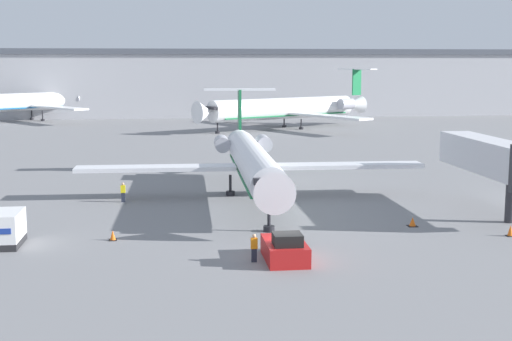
% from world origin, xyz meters
% --- Properties ---
extents(ground_plane, '(600.00, 600.00, 0.00)m').
position_xyz_m(ground_plane, '(0.00, 0.00, 0.00)').
color(ground_plane, slate).
extents(terminal_building, '(180.00, 16.80, 14.75)m').
position_xyz_m(terminal_building, '(0.00, 120.00, 7.40)').
color(terminal_building, '#B2B2B7').
rests_on(terminal_building, ground).
extents(airplane_main, '(30.78, 31.79, 9.04)m').
position_xyz_m(airplane_main, '(0.37, 20.34, 3.29)').
color(airplane_main, white).
rests_on(airplane_main, ground).
extents(pushback_tug, '(2.40, 4.41, 1.86)m').
position_xyz_m(pushback_tug, '(0.00, -0.19, 0.70)').
color(pushback_tug, '#B21919').
rests_on(pushback_tug, ground).
extents(luggage_cart, '(1.80, 3.50, 2.23)m').
position_xyz_m(luggage_cart, '(-17.34, 5.46, 1.12)').
color(luggage_cart, '#232326').
rests_on(luggage_cart, ground).
extents(worker_near_tug, '(0.40, 0.24, 1.71)m').
position_xyz_m(worker_near_tug, '(-1.88, -0.31, 0.89)').
color(worker_near_tug, '#232838').
rests_on(worker_near_tug, ground).
extents(worker_by_wing, '(0.40, 0.24, 1.69)m').
position_xyz_m(worker_by_wing, '(-10.80, 19.39, 0.88)').
color(worker_by_wing, '#232838').
rests_on(worker_by_wing, ground).
extents(traffic_cone_left, '(0.54, 0.54, 0.69)m').
position_xyz_m(traffic_cone_left, '(-10.66, 6.03, 0.33)').
color(traffic_cone_left, black).
rests_on(traffic_cone_left, ground).
extents(traffic_cone_right, '(0.69, 0.69, 0.68)m').
position_xyz_m(traffic_cone_right, '(10.66, 7.61, 0.32)').
color(traffic_cone_right, black).
rests_on(traffic_cone_right, ground).
extents(traffic_cone_mid, '(0.52, 0.52, 0.78)m').
position_xyz_m(traffic_cone_mid, '(16.31, 3.93, 0.37)').
color(traffic_cone_mid, black).
rests_on(traffic_cone_mid, ground).
extents(airplane_parked_far_left, '(29.92, 31.21, 10.80)m').
position_xyz_m(airplane_parked_far_left, '(-34.71, 109.42, 3.91)').
color(airplane_parked_far_left, white).
rests_on(airplane_parked_far_left, ground).
extents(airplane_parked_far_right, '(35.43, 35.03, 10.68)m').
position_xyz_m(airplane_parked_far_right, '(14.32, 85.37, 3.68)').
color(airplane_parked_far_right, white).
rests_on(airplane_parked_far_right, ground).
extents(jet_bridge, '(3.20, 14.84, 6.19)m').
position_xyz_m(jet_bridge, '(18.24, 11.14, 4.46)').
color(jet_bridge, '#2D2D33').
rests_on(jet_bridge, ground).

